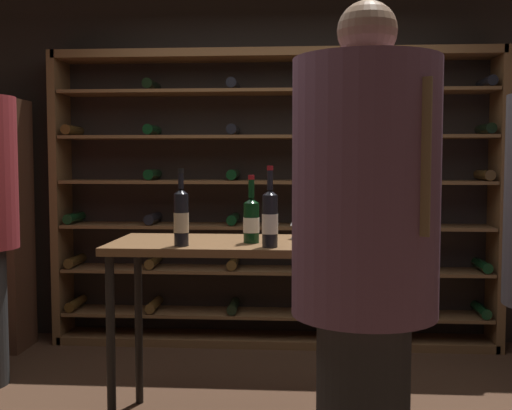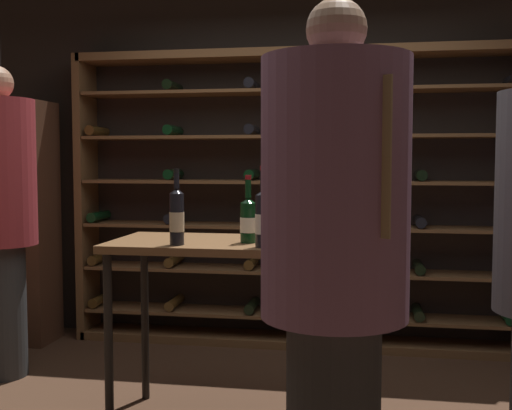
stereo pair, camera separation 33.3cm
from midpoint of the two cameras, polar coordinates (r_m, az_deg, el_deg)
name	(u,v)px [view 2 (the right image)]	position (r m, az deg, el deg)	size (l,w,h in m)	color
back_wall	(299,152)	(4.91, 5.88, 4.79)	(4.92, 0.10, 2.91)	black
wine_rack	(293,202)	(4.71, 5.34, 0.25)	(3.32, 0.32, 2.20)	brown
tasting_table	(240,261)	(3.27, 1.48, -5.12)	(1.33, 0.63, 0.97)	brown
person_bystander_red_print	(335,252)	(2.26, 11.33, -4.23)	(0.52, 0.52, 1.94)	#2A2A2A
display_cabinet	(23,223)	(5.06, -18.50, -1.55)	(0.44, 0.36, 1.83)	#4C2D1E
wine_bottle_gold_foil	(248,220)	(3.18, 2.29, -1.34)	(0.08, 0.08, 0.34)	black
wine_bottle_black_capsule	(263,218)	(3.01, 3.82, -1.20)	(0.08, 0.08, 0.39)	black
wine_bottle_green_slim	(177,216)	(3.10, -4.12, -1.05)	(0.07, 0.07, 0.38)	black
wine_glass_stemmed_left	(297,220)	(3.33, 6.60, -1.39)	(0.07, 0.07, 0.15)	silver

